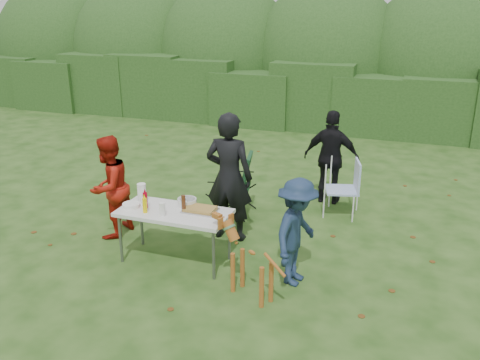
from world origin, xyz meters
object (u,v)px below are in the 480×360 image
(person_red_jacket, at_px, (109,187))
(beer_bottle, at_px, (184,204))
(person_cook, at_px, (229,177))
(mustard_bottle, at_px, (145,205))
(ketchup_bottle, at_px, (145,200))
(folding_table, at_px, (174,215))
(lawn_chair, at_px, (342,188))
(dog, at_px, (252,263))
(camping_chair, at_px, (231,185))
(child, at_px, (297,232))
(person_black_puffy, at_px, (331,158))
(paper_towel_roll, at_px, (142,193))

(person_red_jacket, relative_size, beer_bottle, 6.45)
(person_cook, bearing_deg, mustard_bottle, 53.62)
(mustard_bottle, height_order, ketchup_bottle, ketchup_bottle)
(folding_table, bearing_deg, lawn_chair, 51.50)
(folding_table, relative_size, person_cook, 0.78)
(dog, distance_m, beer_bottle, 1.29)
(camping_chair, bearing_deg, child, 118.86)
(camping_chair, height_order, ketchup_bottle, camping_chair)
(person_red_jacket, height_order, person_black_puffy, person_black_puffy)
(child, relative_size, camping_chair, 1.31)
(person_black_puffy, bearing_deg, dog, 87.07)
(person_cook, relative_size, beer_bottle, 8.01)
(person_red_jacket, distance_m, person_black_puffy, 3.76)
(child, relative_size, mustard_bottle, 6.94)
(child, relative_size, ketchup_bottle, 6.31)
(ketchup_bottle, bearing_deg, camping_chair, 72.05)
(person_red_jacket, bearing_deg, camping_chair, 136.28)
(person_black_puffy, relative_size, child, 1.18)
(camping_chair, xyz_separation_m, beer_bottle, (-0.03, -1.73, 0.33))
(person_cook, relative_size, camping_chair, 1.81)
(person_cook, distance_m, paper_towel_roll, 1.27)
(child, bearing_deg, camping_chair, 50.88)
(lawn_chair, xyz_separation_m, mustard_bottle, (-2.21, -2.53, 0.37))
(person_red_jacket, height_order, beer_bottle, person_red_jacket)
(dog, bearing_deg, camping_chair, -38.89)
(folding_table, height_order, camping_chair, camping_chair)
(person_black_puffy, relative_size, lawn_chair, 1.74)
(child, distance_m, lawn_chair, 2.37)
(beer_bottle, bearing_deg, dog, -24.40)
(person_red_jacket, distance_m, ketchup_bottle, 0.98)
(lawn_chair, height_order, beer_bottle, beer_bottle)
(folding_table, height_order, ketchup_bottle, ketchup_bottle)
(child, height_order, paper_towel_roll, child)
(child, bearing_deg, paper_towel_roll, 95.93)
(child, bearing_deg, folding_table, 100.08)
(folding_table, distance_m, person_cook, 1.06)
(child, height_order, mustard_bottle, child)
(mustard_bottle, bearing_deg, camping_chair, 75.16)
(person_cook, bearing_deg, paper_towel_roll, 36.16)
(folding_table, distance_m, dog, 1.38)
(folding_table, xyz_separation_m, person_cook, (0.44, 0.93, 0.27))
(person_red_jacket, distance_m, dog, 2.71)
(paper_towel_roll, bearing_deg, ketchup_bottle, -49.71)
(child, xyz_separation_m, camping_chair, (-1.51, 1.73, -0.16))
(person_cook, relative_size, person_red_jacket, 1.24)
(person_cook, bearing_deg, child, 142.22)
(folding_table, distance_m, paper_towel_roll, 0.62)
(person_black_puffy, relative_size, mustard_bottle, 8.22)
(child, bearing_deg, lawn_chair, 5.01)
(person_red_jacket, height_order, child, person_red_jacket)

